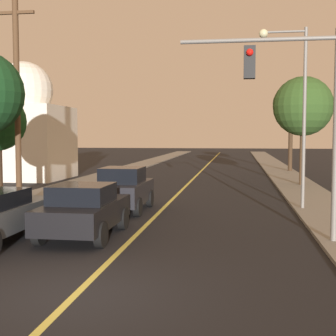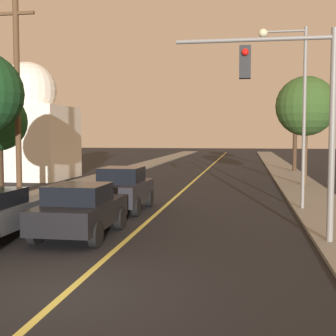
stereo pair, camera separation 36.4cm
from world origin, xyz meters
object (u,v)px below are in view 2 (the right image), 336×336
Objects in this scene: tree_right_far at (296,104)px; tree_right_near at (306,106)px; streetlamp_right at (293,93)px; domed_building_left at (29,128)px; car_near_lane_front at (80,210)px; traffic_signal_mast at (295,99)px; car_near_lane_second at (123,189)px; utility_pole_left at (17,99)px.

tree_right_near is at bearing -92.70° from tree_right_far.
domed_building_left is (-16.84, 11.47, -1.19)m from streetlamp_right.
car_near_lane_front is 6.97m from traffic_signal_mast.
tree_right_far is at bearing 24.41° from domed_building_left.
streetlamp_right reaches higher than tree_right_far.
domed_building_left is at bearing 128.77° from car_near_lane_second.
streetlamp_right is at bearing 84.95° from traffic_signal_mast.
traffic_signal_mast is 0.81× the size of streetlamp_right.
car_near_lane_second is at bearing -112.54° from tree_right_far.
tree_right_far is at bearing 87.30° from tree_right_near.
car_near_lane_second is (0.00, 4.88, 0.07)m from car_near_lane_front.
traffic_signal_mast is at bearing -24.14° from utility_pole_left.
tree_right_far is at bearing 84.23° from traffic_signal_mast.
streetlamp_right is 20.41m from domed_building_left.
car_near_lane_front is 0.56× the size of streetlamp_right.
streetlamp_right reaches higher than car_near_lane_second.
tree_right_near is at bearing 50.98° from car_near_lane_second.
tree_right_far is 20.90m from domed_building_left.
domed_building_left reaches higher than tree_right_near.
utility_pole_left is (-11.12, -1.20, -0.21)m from streetlamp_right.
utility_pole_left is at bearing -65.70° from domed_building_left.
utility_pole_left is 1.22× the size of tree_right_far.
utility_pole_left is 25.06m from tree_right_far.
domed_building_left is (-16.31, 17.41, -0.52)m from traffic_signal_mast.
tree_right_far reaches higher than traffic_signal_mast.
tree_right_far is (2.63, 26.01, 1.49)m from traffic_signal_mast.
traffic_signal_mast is 0.84× the size of tree_right_far.
utility_pole_left is 1.33× the size of tree_right_near.
streetlamp_right is 0.88× the size of domed_building_left.
domed_building_left reaches higher than streetlamp_right.
tree_right_far is (0.52, 10.99, 0.82)m from tree_right_near.
traffic_signal_mast is (6.18, 0.09, 3.23)m from car_near_lane_front.
tree_right_near reaches higher than traffic_signal_mast.
car_near_lane_second is 0.55× the size of streetlamp_right.
tree_right_near is 0.91× the size of tree_right_far.
tree_right_near is at bearing 82.00° from traffic_signal_mast.
utility_pole_left is 16.34m from tree_right_near.
streetlamp_right is at bearing -99.91° from tree_right_near.
car_near_lane_front is 27.94m from tree_right_far.
car_near_lane_front is 9.82m from streetlamp_right.
tree_right_near is 0.78× the size of domed_building_left.
car_near_lane_second is 0.46× the size of utility_pole_left.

